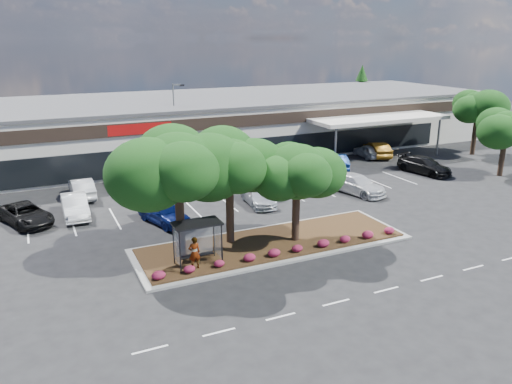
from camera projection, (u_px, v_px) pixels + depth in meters
name	position (u px, v px, depth m)	size (l,w,h in m)	color
ground	(332.00, 263.00, 29.93)	(160.00, 160.00, 0.00)	black
retail_store	(174.00, 125.00, 58.41)	(80.40, 25.20, 6.25)	beige
landscape_island	(273.00, 243.00, 32.55)	(18.00, 6.00, 0.26)	gray
lane_markings	(257.00, 211.00, 38.90)	(33.12, 20.06, 0.01)	silver
shrub_row	(288.00, 250.00, 30.62)	(17.00, 0.80, 0.50)	#962244
bus_shelter	(196.00, 231.00, 28.79)	(2.75, 1.55, 2.59)	black
island_tree_west	(179.00, 193.00, 29.37)	(7.20, 7.20, 7.89)	black
island_tree_mid	(230.00, 187.00, 31.47)	(6.60, 6.60, 7.32)	black
island_tree_east	(296.00, 192.00, 31.90)	(5.80, 5.80, 6.50)	black
tree_east_near	(504.00, 143.00, 48.08)	(5.60, 5.60, 6.51)	black
tree_east_far	(476.00, 122.00, 56.86)	(6.40, 6.40, 7.62)	black
conifer_north_east	(361.00, 93.00, 80.40)	(3.96, 3.96, 9.00)	black
person_waiting	(194.00, 253.00, 28.42)	(0.71, 0.46, 1.94)	#594C47
light_pole	(176.00, 130.00, 52.52)	(1.43, 0.50, 8.51)	gray
car_0	(26.00, 214.00, 36.12)	(2.45, 5.31, 1.47)	black
car_1	(75.00, 206.00, 37.59)	(1.76, 5.05, 1.66)	white
car_2	(164.00, 212.00, 36.27)	(1.97, 4.90, 1.67)	navy
car_3	(258.00, 196.00, 40.40)	(1.93, 4.74, 1.38)	#AAB0B7
car_4	(266.00, 186.00, 43.17)	(2.28, 4.94, 1.37)	slate
car_6	(356.00, 184.00, 43.28)	(2.28, 5.60, 1.63)	silver
car_7	(336.00, 172.00, 47.34)	(1.78, 4.42, 1.51)	black
car_8	(424.00, 165.00, 49.65)	(2.30, 5.67, 1.65)	black
car_9	(82.00, 188.00, 42.10)	(1.75, 5.01, 1.65)	#BEBEBE
car_10	(126.00, 179.00, 45.27)	(1.41, 4.05, 1.33)	navy
car_11	(181.00, 174.00, 46.31)	(2.03, 5.05, 1.72)	maroon
car_12	(238.00, 174.00, 46.98)	(1.57, 3.89, 1.33)	silver
car_13	(241.00, 165.00, 50.41)	(2.28, 4.95, 1.37)	#633805
car_14	(307.00, 164.00, 49.97)	(2.77, 6.01, 1.67)	#121258
car_15	(336.00, 162.00, 51.14)	(1.73, 4.97, 1.64)	navy
car_16	(368.00, 151.00, 56.32)	(1.76, 4.38, 1.49)	silver
car_17	(377.00, 149.00, 56.62)	(1.82, 5.21, 1.72)	brown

